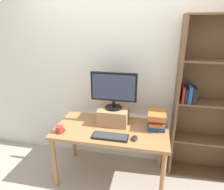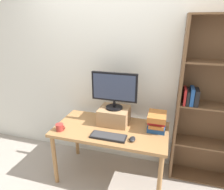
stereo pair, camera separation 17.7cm
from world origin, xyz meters
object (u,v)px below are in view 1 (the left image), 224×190
object	(u,v)px
riser_box	(113,115)
computer_monitor	(113,89)
computer_mouse	(135,138)
book_stack	(157,120)
bookshelf_unit	(209,102)
coffee_mug	(60,129)
desk	(111,134)
keyboard	(110,137)

from	to	relation	value
riser_box	computer_monitor	xyz separation A→B (m)	(-0.00, -0.00, 0.35)
computer_monitor	computer_mouse	world-z (taller)	computer_monitor
computer_monitor	book_stack	bearing A→B (deg)	-3.52
bookshelf_unit	coffee_mug	distance (m)	1.79
computer_mouse	book_stack	bearing A→B (deg)	53.20
desk	riser_box	bearing A→B (deg)	91.02
bookshelf_unit	computer_mouse	bearing A→B (deg)	-147.81
riser_box	computer_monitor	size ratio (longest dim) A/B	0.65
keyboard	book_stack	xyz separation A→B (m)	(0.49, 0.32, 0.10)
bookshelf_unit	desk	bearing A→B (deg)	-163.65
computer_mouse	coffee_mug	bearing A→B (deg)	-178.15
desk	computer_monitor	world-z (taller)	computer_monitor
desk	riser_box	world-z (taller)	riser_box
riser_box	keyboard	size ratio (longest dim) A/B	0.91
riser_box	book_stack	bearing A→B (deg)	-3.67
computer_mouse	keyboard	bearing A→B (deg)	-176.97
computer_monitor	book_stack	world-z (taller)	computer_monitor
riser_box	keyboard	distance (m)	0.36
bookshelf_unit	coffee_mug	bearing A→B (deg)	-161.92
keyboard	computer_mouse	bearing A→B (deg)	3.03
bookshelf_unit	keyboard	xyz separation A→B (m)	(-1.09, -0.53, -0.28)
bookshelf_unit	coffee_mug	world-z (taller)	bookshelf_unit
desk	keyboard	size ratio (longest dim) A/B	3.39
coffee_mug	riser_box	bearing A→B (deg)	33.35
book_stack	computer_monitor	bearing A→B (deg)	176.48
bookshelf_unit	book_stack	distance (m)	0.67
bookshelf_unit	riser_box	world-z (taller)	bookshelf_unit
coffee_mug	computer_monitor	bearing A→B (deg)	33.24
computer_monitor	coffee_mug	size ratio (longest dim) A/B	4.68
computer_mouse	bookshelf_unit	bearing A→B (deg)	32.19
computer_mouse	computer_monitor	bearing A→B (deg)	131.89
computer_mouse	coffee_mug	distance (m)	0.85
computer_monitor	coffee_mug	bearing A→B (deg)	-146.76
computer_monitor	computer_mouse	xyz separation A→B (m)	(0.30, -0.33, -0.43)
coffee_mug	desk	bearing A→B (deg)	21.49
desk	book_stack	size ratio (longest dim) A/B	4.88
bookshelf_unit	coffee_mug	size ratio (longest dim) A/B	16.78
riser_box	book_stack	size ratio (longest dim) A/B	1.31
computer_mouse	riser_box	bearing A→B (deg)	131.77
bookshelf_unit	keyboard	world-z (taller)	bookshelf_unit
desk	coffee_mug	world-z (taller)	coffee_mug
desk	computer_mouse	world-z (taller)	computer_mouse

